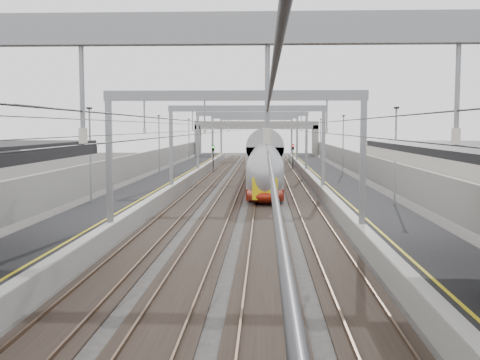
{
  "coord_description": "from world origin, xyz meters",
  "views": [
    {
      "loc": [
        1.46,
        -7.7,
        5.79
      ],
      "look_at": [
        0.0,
        28.09,
        2.65
      ],
      "focal_mm": 45.0,
      "sensor_mm": 36.0,
      "label": 1
    }
  ],
  "objects": [
    {
      "name": "overbridge",
      "position": [
        0.0,
        100.0,
        5.31
      ],
      "size": [
        22.0,
        2.2,
        6.9
      ],
      "color": "gray",
      "rests_on": "ground"
    },
    {
      "name": "signal_red_far",
      "position": [
        5.4,
        75.57,
        2.42
      ],
      "size": [
        0.32,
        0.32,
        3.48
      ],
      "color": "black",
      "rests_on": "ground"
    },
    {
      "name": "tracks",
      "position": [
        0.0,
        45.0,
        0.05
      ],
      "size": [
        11.4,
        140.0,
        0.2
      ],
      "color": "black",
      "rests_on": "ground"
    },
    {
      "name": "wall_left",
      "position": [
        -11.2,
        45.0,
        1.6
      ],
      "size": [
        0.3,
        120.0,
        3.2
      ],
      "primitive_type": "cube",
      "color": "gray",
      "rests_on": "ground"
    },
    {
      "name": "wall_right",
      "position": [
        11.2,
        45.0,
        1.6
      ],
      "size": [
        0.3,
        120.0,
        3.2
      ],
      "primitive_type": "cube",
      "color": "gray",
      "rests_on": "ground"
    },
    {
      "name": "platform_left",
      "position": [
        -8.0,
        45.0,
        0.5
      ],
      "size": [
        4.0,
        120.0,
        1.0
      ],
      "primitive_type": "cube",
      "color": "black",
      "rests_on": "ground"
    },
    {
      "name": "platform_right",
      "position": [
        8.0,
        45.0,
        0.5
      ],
      "size": [
        4.0,
        120.0,
        1.0
      ],
      "primitive_type": "cube",
      "color": "black",
      "rests_on": "ground"
    },
    {
      "name": "signal_green",
      "position": [
        -5.2,
        70.03,
        2.42
      ],
      "size": [
        0.32,
        0.32,
        3.48
      ],
      "color": "black",
      "rests_on": "ground"
    },
    {
      "name": "train",
      "position": [
        1.5,
        59.97,
        2.24
      ],
      "size": [
        2.91,
        52.94,
        4.59
      ],
      "color": "maroon",
      "rests_on": "ground"
    },
    {
      "name": "overhead_line",
      "position": [
        0.0,
        51.62,
        6.14
      ],
      "size": [
        13.0,
        140.0,
        6.6
      ],
      "color": "gray",
      "rests_on": "platform_left"
    },
    {
      "name": "signal_red_near",
      "position": [
        3.2,
        66.68,
        2.42
      ],
      "size": [
        0.32,
        0.32,
        3.48
      ],
      "color": "black",
      "rests_on": "ground"
    }
  ]
}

